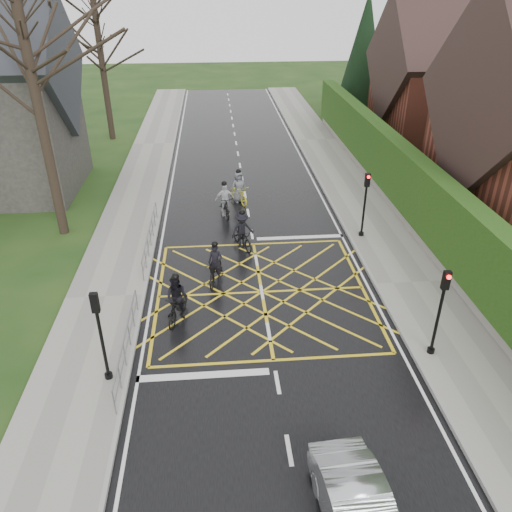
{
  "coord_description": "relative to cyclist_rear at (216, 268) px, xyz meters",
  "views": [
    {
      "loc": [
        -1.61,
        -16.24,
        10.79
      ],
      "look_at": [
        -0.18,
        0.59,
        1.3
      ],
      "focal_mm": 35.0,
      "sensor_mm": 36.0,
      "label": 1
    }
  ],
  "objects": [
    {
      "name": "ground",
      "position": [
        1.76,
        -1.0,
        -0.57
      ],
      "size": [
        120.0,
        120.0,
        0.0
      ],
      "primitive_type": "plane",
      "color": "black",
      "rests_on": "ground"
    },
    {
      "name": "road",
      "position": [
        1.76,
        -1.0,
        -0.56
      ],
      "size": [
        9.0,
        80.0,
        0.01
      ],
      "primitive_type": "cube",
      "color": "black",
      "rests_on": "ground"
    },
    {
      "name": "sidewalk_right",
      "position": [
        7.76,
        -1.0,
        -0.49
      ],
      "size": [
        3.0,
        80.0,
        0.15
      ],
      "primitive_type": "cube",
      "color": "gray",
      "rests_on": "ground"
    },
    {
      "name": "sidewalk_left",
      "position": [
        -4.24,
        -1.0,
        -0.49
      ],
      "size": [
        3.0,
        80.0,
        0.15
      ],
      "primitive_type": "cube",
      "color": "gray",
      "rests_on": "ground"
    },
    {
      "name": "stone_wall",
      "position": [
        9.51,
        5.0,
        -0.22
      ],
      "size": [
        0.5,
        38.0,
        0.7
      ],
      "primitive_type": "cube",
      "color": "slate",
      "rests_on": "ground"
    },
    {
      "name": "hedge",
      "position": [
        9.51,
        5.0,
        1.53
      ],
      "size": [
        0.9,
        38.0,
        2.8
      ],
      "primitive_type": "cube",
      "color": "#16340E",
      "rests_on": "stone_wall"
    },
    {
      "name": "house_far",
      "position": [
        16.52,
        17.0,
        3.79
      ],
      "size": [
        9.8,
        8.8,
        10.3
      ],
      "color": "brown",
      "rests_on": "ground"
    },
    {
      "name": "conifer",
      "position": [
        12.51,
        25.0,
        4.42
      ],
      "size": [
        4.6,
        4.6,
        10.0
      ],
      "color": "black",
      "rests_on": "ground"
    },
    {
      "name": "tree_near",
      "position": [
        -7.24,
        5.0,
        7.34
      ],
      "size": [
        9.24,
        9.24,
        11.44
      ],
      "color": "black",
      "rests_on": "ground"
    },
    {
      "name": "tree_mid",
      "position": [
        -8.24,
        13.0,
        8.06
      ],
      "size": [
        10.08,
        10.08,
        12.48
      ],
      "color": "black",
      "rests_on": "ground"
    },
    {
      "name": "tree_far",
      "position": [
        -7.54,
        21.0,
        6.62
      ],
      "size": [
        8.4,
        8.4,
        10.4
      ],
      "color": "black",
      "rests_on": "ground"
    },
    {
      "name": "railing_south",
      "position": [
        -2.89,
        -4.5,
        0.21
      ],
      "size": [
        0.05,
        5.04,
        1.03
      ],
      "color": "slate",
      "rests_on": "ground"
    },
    {
      "name": "railing_north",
      "position": [
        -2.89,
        3.0,
        0.22
      ],
      "size": [
        0.05,
        6.04,
        1.03
      ],
      "color": "slate",
      "rests_on": "ground"
    },
    {
      "name": "traffic_light_ne",
      "position": [
        6.86,
        3.19,
        1.09
      ],
      "size": [
        0.24,
        0.31,
        3.21
      ],
      "rotation": [
        0.0,
        0.0,
        3.14
      ],
      "color": "black",
      "rests_on": "ground"
    },
    {
      "name": "traffic_light_se",
      "position": [
        6.86,
        -5.21,
        1.09
      ],
      "size": [
        0.24,
        0.31,
        3.21
      ],
      "rotation": [
        0.0,
        0.0,
        3.14
      ],
      "color": "black",
      "rests_on": "ground"
    },
    {
      "name": "traffic_light_sw",
      "position": [
        -3.34,
        -5.5,
        1.09
      ],
      "size": [
        0.24,
        0.31,
        3.21
      ],
      "color": "black",
      "rests_on": "ground"
    },
    {
      "name": "cyclist_rear",
      "position": [
        0.0,
        0.0,
        0.0
      ],
      "size": [
        1.05,
        1.9,
        1.76
      ],
      "rotation": [
        0.0,
        0.0,
        -0.25
      ],
      "color": "black",
      "rests_on": "ground"
    },
    {
      "name": "cyclist_back",
      "position": [
        -1.39,
        -2.46,
        0.13
      ],
      "size": [
        1.04,
        1.93,
        1.86
      ],
      "rotation": [
        0.0,
        0.0,
        -0.3
      ],
      "color": "black",
      "rests_on": "ground"
    },
    {
      "name": "cyclist_mid",
      "position": [
        1.24,
        2.84,
        0.09
      ],
      "size": [
        1.31,
        1.96,
        1.8
      ],
      "rotation": [
        0.0,
        0.0,
        0.39
      ],
      "color": "black",
      "rests_on": "ground"
    },
    {
      "name": "cyclist_front",
      "position": [
        0.56,
        6.29,
        0.12
      ],
      "size": [
        1.06,
        1.92,
        1.86
      ],
      "rotation": [
        0.0,
        0.0,
        0.19
      ],
      "color": "black",
      "rests_on": "ground"
    },
    {
      "name": "cyclist_lead",
      "position": [
        1.36,
        8.0,
        0.08
      ],
      "size": [
        1.36,
        2.03,
        1.86
      ],
      "rotation": [
        0.0,
        0.0,
        0.4
      ],
      "color": "gold",
      "rests_on": "ground"
    }
  ]
}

